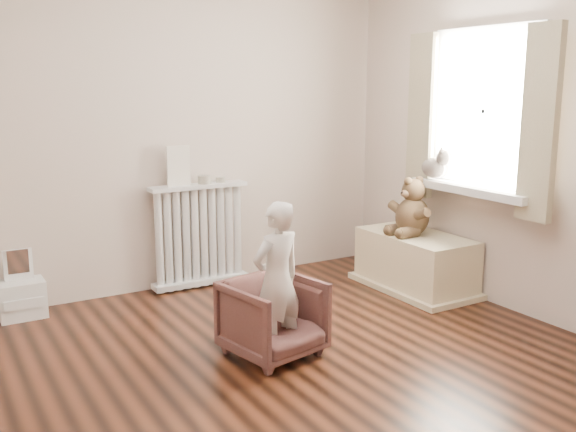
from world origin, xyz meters
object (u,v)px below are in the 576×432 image
plush_cat (435,167)px  child (277,280)px  toy_bench (415,265)px  radiator (200,240)px  teddy_bear (413,208)px  armchair (273,318)px  toy_vanity (20,281)px

plush_cat → child: bearing=-136.8°
toy_bench → plush_cat: 0.81m
radiator → teddy_bear: teddy_bear is taller
teddy_bear → armchair: bearing=-161.7°
toy_bench → child: bearing=-159.6°
child → plush_cat: (1.79, 0.59, 0.50)m
radiator → armchair: size_ratio=1.61×
toy_vanity → teddy_bear: (2.85, -0.90, 0.40)m
armchair → teddy_bear: (1.61, 0.59, 0.43)m
armchair → plush_cat: 2.01m
armchair → child: child is taller
toy_bench → plush_cat: size_ratio=3.28×
armchair → toy_bench: size_ratio=0.55×
radiator → child: bearing=-95.8°
toy_vanity → armchair: bearing=-50.4°
toy_vanity → teddy_bear: bearing=-17.6°
toy_bench → armchair: bearing=-161.1°
child → toy_bench: (1.65, 0.61, -0.30)m
teddy_bear → plush_cat: size_ratio=1.57×
teddy_bear → radiator: bearing=145.7°
toy_vanity → toy_bench: toy_vanity is taller
toy_vanity → toy_bench: 3.02m
armchair → teddy_bear: teddy_bear is taller
toy_vanity → plush_cat: (3.02, -0.95, 0.72)m
teddy_bear → toy_vanity: bearing=160.8°
armchair → toy_vanity: bearing=118.3°
toy_vanity → armchair: (1.23, -1.49, -0.03)m
radiator → toy_vanity: bearing=-178.8°
plush_cat → radiator: bearing=173.8°
toy_vanity → child: 1.98m
child → plush_cat: 1.95m
toy_vanity → teddy_bear: teddy_bear is taller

